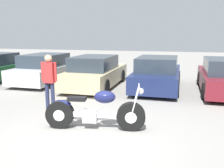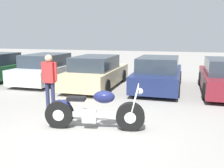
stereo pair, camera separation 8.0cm
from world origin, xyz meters
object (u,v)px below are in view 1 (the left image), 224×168
at_px(parked_car_champagne, 96,73).
at_px(person_standing, 49,77).
at_px(parked_car_silver, 47,69).
at_px(motorcycle, 94,111).
at_px(parked_car_navy, 157,74).

bearing_deg(parked_car_champagne, person_standing, -94.14).
height_order(parked_car_silver, person_standing, person_standing).
relative_size(motorcycle, parked_car_champagne, 0.55).
bearing_deg(person_standing, parked_car_silver, 120.75).
bearing_deg(parked_car_navy, person_standing, -126.81).
height_order(motorcycle, parked_car_champagne, parked_car_champagne).
relative_size(parked_car_champagne, person_standing, 2.61).
height_order(parked_car_silver, parked_car_champagne, same).
distance_m(motorcycle, parked_car_champagne, 5.07).
relative_size(parked_car_silver, parked_car_navy, 1.00).
relative_size(parked_car_silver, parked_car_champagne, 1.00).
bearing_deg(parked_car_navy, parked_car_champagne, -173.05).
bearing_deg(person_standing, parked_car_navy, 53.19).
xyz_separation_m(parked_car_champagne, person_standing, (-0.26, -3.58, 0.37)).
height_order(parked_car_champagne, parked_car_navy, same).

